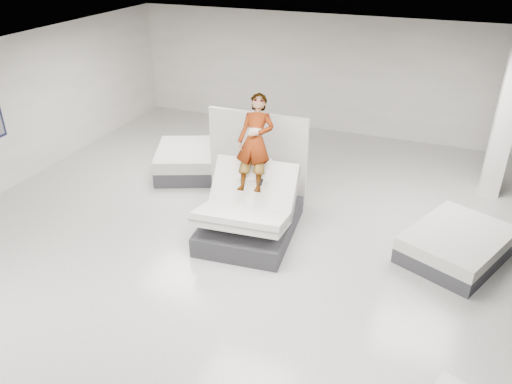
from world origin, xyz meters
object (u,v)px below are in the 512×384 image
at_px(person, 255,161).
at_px(column, 504,124).
at_px(remote, 261,182).
at_px(flat_bed_right_far, 456,245).
at_px(flat_bed_left_far, 205,161).
at_px(divider_panel, 258,157).
at_px(hero_bed, 250,215).

distance_m(person, column, 5.33).
bearing_deg(column, remote, -139.13).
bearing_deg(flat_bed_right_far, flat_bed_left_far, 165.25).
bearing_deg(column, flat_bed_right_far, -101.75).
height_order(divider_panel, flat_bed_right_far, divider_panel).
bearing_deg(divider_panel, flat_bed_left_far, 155.15).
distance_m(hero_bed, remote, 0.75).
height_order(hero_bed, remote, hero_bed).
relative_size(hero_bed, remote, 16.18).
relative_size(remote, flat_bed_right_far, 0.06).
bearing_deg(remote, hero_bed, 178.06).
xyz_separation_m(hero_bed, divider_panel, (-0.40, 1.42, 0.54)).
relative_size(remote, column, 0.04).
distance_m(remote, flat_bed_right_far, 3.62).
relative_size(person, divider_panel, 0.85).
bearing_deg(person, flat_bed_right_far, -0.20).
bearing_deg(hero_bed, flat_bed_right_far, 10.14).
relative_size(hero_bed, flat_bed_right_far, 0.99).
distance_m(hero_bed, column, 5.64).
relative_size(hero_bed, divider_panel, 1.07).
height_order(person, flat_bed_right_far, person).
xyz_separation_m(person, flat_bed_left_far, (-1.99, 1.81, -1.08)).
xyz_separation_m(divider_panel, flat_bed_right_far, (4.06, -0.76, -0.71)).
bearing_deg(column, hero_bed, -140.53).
bearing_deg(flat_bed_right_far, hero_bed, -169.86).
height_order(hero_bed, divider_panel, divider_panel).
distance_m(remote, divider_panel, 1.55).
bearing_deg(flat_bed_left_far, flat_bed_right_far, -14.75).
xyz_separation_m(remote, flat_bed_right_far, (3.44, 0.64, -0.89)).
height_order(hero_bed, flat_bed_right_far, hero_bed).
distance_m(hero_bed, divider_panel, 1.57).
height_order(person, column, column).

